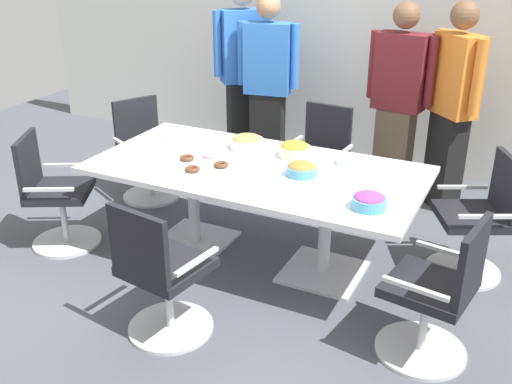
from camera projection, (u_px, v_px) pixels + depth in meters
name	position (u px, v px, depth m)	size (l,w,h in m)	color
ground_plane	(256.00, 257.00, 4.58)	(10.00, 10.00, 0.01)	#4C4F56
back_wall	(360.00, 29.00, 5.97)	(8.00, 0.10, 2.80)	silver
conference_table	(256.00, 183.00, 4.32)	(2.40, 1.20, 0.75)	silver
office_chair_0	(319.00, 163.00, 5.27)	(0.58, 0.58, 0.91)	silver
office_chair_1	(146.00, 155.00, 5.47)	(0.72, 0.72, 0.91)	silver
office_chair_2	(54.00, 197.00, 4.61)	(0.73, 0.73, 0.91)	silver
office_chair_3	(161.00, 278.00, 3.54)	(0.62, 0.62, 0.91)	silver
office_chair_4	(437.00, 298.00, 3.35)	(0.62, 0.62, 0.91)	silver
office_chair_5	(477.00, 223.00, 4.21)	(0.72, 0.72, 0.91)	silver
person_standing_0	(243.00, 72.00, 5.99)	(0.50, 0.48, 1.89)	black
person_standing_1	(268.00, 85.00, 5.75)	(0.61, 0.29, 1.79)	black
person_standing_2	(398.00, 100.00, 5.26)	(0.62, 0.28, 1.78)	brown
person_standing_3	(452.00, 105.00, 5.06)	(0.49, 0.49, 1.81)	black
snack_bowl_pretzels	(302.00, 169.00, 4.11)	(0.22, 0.22, 0.10)	#4C9EC6
snack_bowl_candy_mix	(369.00, 201.00, 3.62)	(0.22, 0.22, 0.10)	#4C9EC6
snack_bowl_chips_orange	(294.00, 149.00, 4.44)	(0.24, 0.24, 0.12)	beige
snack_bowl_cookies	(247.00, 142.00, 4.60)	(0.26, 0.26, 0.11)	white
donut_platter	(203.00, 163.00, 4.29)	(0.40, 0.40, 0.04)	white
plate_stack	(351.00, 161.00, 4.31)	(0.22, 0.22, 0.05)	white
napkin_pile	(179.00, 138.00, 4.77)	(0.18, 0.18, 0.06)	white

